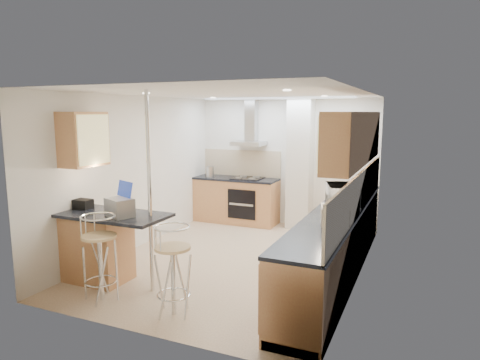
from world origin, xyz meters
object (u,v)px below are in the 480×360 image
at_px(microwave, 343,197).
at_px(laptop, 120,207).
at_px(bar_stool_end, 173,270).
at_px(bread_bin, 335,215).
at_px(bar_stool_near, 100,258).

height_order(microwave, laptop, microwave).
height_order(laptop, bar_stool_end, laptop).
distance_m(microwave, bread_bin, 0.89).
xyz_separation_m(bar_stool_end, bread_bin, (1.53, 1.15, 0.51)).
bearing_deg(bar_stool_near, microwave, 40.20).
bearing_deg(bread_bin, bar_stool_end, -157.36).
height_order(microwave, bar_stool_near, microwave).
xyz_separation_m(microwave, bar_stool_near, (-2.46, -2.06, -0.56)).
height_order(bar_stool_end, bread_bin, bread_bin).
bearing_deg(bread_bin, microwave, 80.30).
relative_size(bar_stool_end, bread_bin, 2.53).
distance_m(laptop, bread_bin, 2.65).
bearing_deg(bar_stool_end, laptop, 112.72).
height_order(laptop, bar_stool_near, laptop).
distance_m(laptop, bar_stool_end, 1.19).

